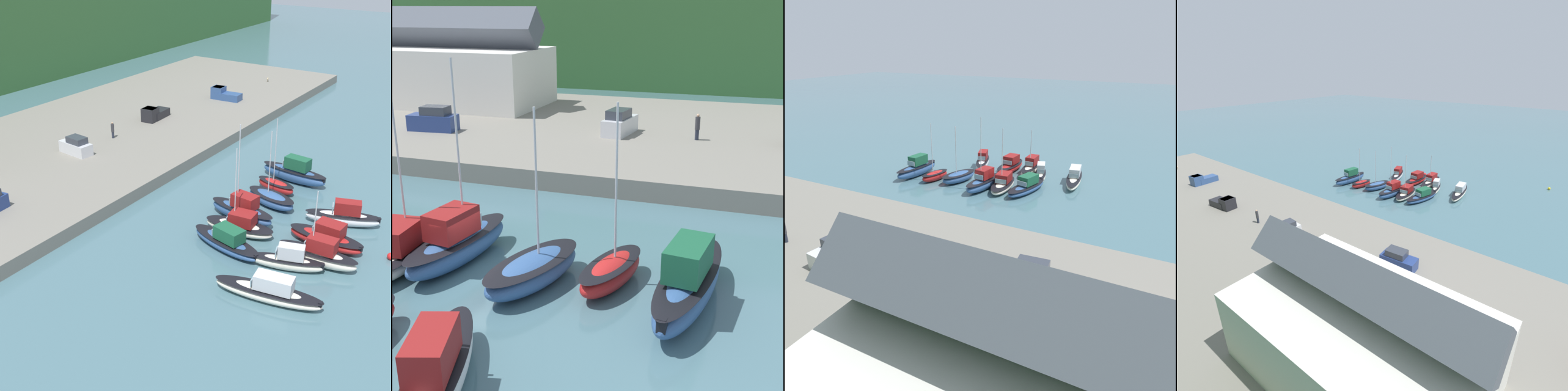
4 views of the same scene
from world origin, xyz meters
TOP-DOWN VIEW (x-y plane):
  - ground_plane at (0.00, 0.00)m, footprint 320.00×320.00m
  - quay_promenade at (0.00, 27.31)m, footprint 112.26×31.60m
  - moored_boat_0 at (-6.36, -1.22)m, footprint 3.91×7.83m
  - moored_boat_1 at (-3.18, -0.77)m, footprint 2.97×6.90m
  - moored_boat_2 at (-0.79, 0.31)m, footprint 3.02×7.25m
  - moored_boat_3 at (3.59, -0.66)m, footprint 3.81×6.17m
  - moored_boat_4 at (6.89, 0.38)m, footprint 2.71×4.88m
  - moored_boat_5 at (10.38, -0.22)m, footprint 2.86×8.08m
  - moored_boat_6 at (-10.94, -7.62)m, footprint 3.18×8.80m
  - moored_boat_7 at (-6.24, -7.02)m, footprint 3.21×6.43m
  - moored_boat_8 at (-4.14, -8.82)m, footprint 1.99×6.98m
  - moored_boat_9 at (-0.97, -8.36)m, footprint 2.81×7.15m
  - moored_boat_10 at (3.69, -8.28)m, footprint 3.89×7.30m
  - parked_car_1 at (0.77, 23.82)m, footprint 2.24×4.37m
  - pickup_truck_0 at (30.76, 21.00)m, footprint 2.25×4.84m
  - pickup_truck_1 at (16.43, 24.04)m, footprint 4.88×2.36m
  - person_on_quay at (7.34, 23.78)m, footprint 0.40×0.40m
  - dog_on_quay at (44.79, 20.24)m, footprint 0.87×0.56m
  - mooring_buoy_1 at (-0.04, -13.86)m, footprint 0.64×0.64m

SIDE VIEW (x-z plane):
  - ground_plane at x=0.00m, z-range 0.00..0.00m
  - mooring_buoy_1 at x=-0.04m, z-range 0.00..0.64m
  - quay_promenade at x=0.00m, z-range 0.00..1.39m
  - moored_boat_4 at x=6.89m, z-range -3.36..4.80m
  - moored_boat_3 at x=3.59m, z-range -3.22..4.73m
  - moored_boat_6 at x=-10.94m, z-range -0.32..1.92m
  - moored_boat_1 at x=-3.18m, z-range -3.37..4.97m
  - moored_boat_7 at x=-6.24m, z-range -0.32..1.96m
  - moored_boat_0 at x=-6.36m, z-range -0.33..1.97m
  - moored_boat_9 at x=-0.97m, z-range -0.34..2.10m
  - moored_boat_10 at x=3.69m, z-range -0.34..2.18m
  - moored_boat_8 at x=-4.14m, z-range -2.39..4.30m
  - moored_boat_2 at x=-0.79m, z-range -3.78..5.90m
  - moored_boat_5 at x=10.38m, z-range -0.38..2.61m
  - dog_on_quay at x=44.79m, z-range 1.51..2.19m
  - pickup_truck_0 at x=30.76m, z-range 1.26..3.16m
  - pickup_truck_1 at x=16.43m, z-range 1.26..3.16m
  - parked_car_1 at x=0.77m, z-range 1.23..3.39m
  - person_on_quay at x=7.34m, z-range 1.42..3.56m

